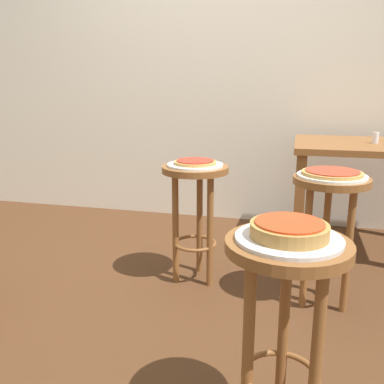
% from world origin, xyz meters
% --- Properties ---
extents(ground_plane, '(6.00, 6.00, 0.00)m').
position_xyz_m(ground_plane, '(0.00, 0.00, 0.00)').
color(ground_plane, '#4C2D19').
extents(back_wall, '(6.00, 0.10, 3.00)m').
position_xyz_m(back_wall, '(0.00, 1.65, 1.50)').
color(back_wall, silver).
rests_on(back_wall, ground_plane).
extents(stool_foreground, '(0.37, 0.37, 0.68)m').
position_xyz_m(stool_foreground, '(0.66, -0.65, 0.50)').
color(stool_foreground, brown).
rests_on(stool_foreground, ground_plane).
extents(serving_plate_foreground, '(0.31, 0.31, 0.01)m').
position_xyz_m(serving_plate_foreground, '(0.66, -0.65, 0.68)').
color(serving_plate_foreground, silver).
rests_on(serving_plate_foreground, stool_foreground).
extents(pizza_foreground, '(0.23, 0.23, 0.05)m').
position_xyz_m(pizza_foreground, '(0.66, -0.65, 0.71)').
color(pizza_foreground, '#B78442').
rests_on(pizza_foreground, serving_plate_foreground).
extents(stool_leftside, '(0.37, 0.37, 0.68)m').
position_xyz_m(stool_leftside, '(0.84, 0.28, 0.50)').
color(stool_leftside, brown).
rests_on(stool_leftside, ground_plane).
extents(serving_plate_leftside, '(0.33, 0.33, 0.01)m').
position_xyz_m(serving_plate_leftside, '(0.84, 0.28, 0.68)').
color(serving_plate_leftside, white).
rests_on(serving_plate_leftside, stool_leftside).
extents(pizza_leftside, '(0.29, 0.29, 0.02)m').
position_xyz_m(pizza_leftside, '(0.84, 0.28, 0.70)').
color(pizza_leftside, tan).
rests_on(pizza_leftside, serving_plate_leftside).
extents(stool_rear, '(0.37, 0.37, 0.68)m').
position_xyz_m(stool_rear, '(0.13, 0.39, 0.50)').
color(stool_rear, brown).
rests_on(stool_rear, ground_plane).
extents(serving_plate_rear, '(0.31, 0.31, 0.01)m').
position_xyz_m(serving_plate_rear, '(0.13, 0.39, 0.68)').
color(serving_plate_rear, silver).
rests_on(serving_plate_rear, stool_rear).
extents(pizza_rear, '(0.23, 0.23, 0.02)m').
position_xyz_m(pizza_rear, '(0.13, 0.39, 0.70)').
color(pizza_rear, tan).
rests_on(pizza_rear, serving_plate_rear).
extents(dining_table, '(0.92, 0.74, 0.74)m').
position_xyz_m(dining_table, '(1.11, 1.09, 0.62)').
color(dining_table, brown).
rests_on(dining_table, ground_plane).
extents(condiment_shaker, '(0.04, 0.04, 0.07)m').
position_xyz_m(condiment_shaker, '(1.15, 1.08, 0.78)').
color(condiment_shaker, white).
rests_on(condiment_shaker, dining_table).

